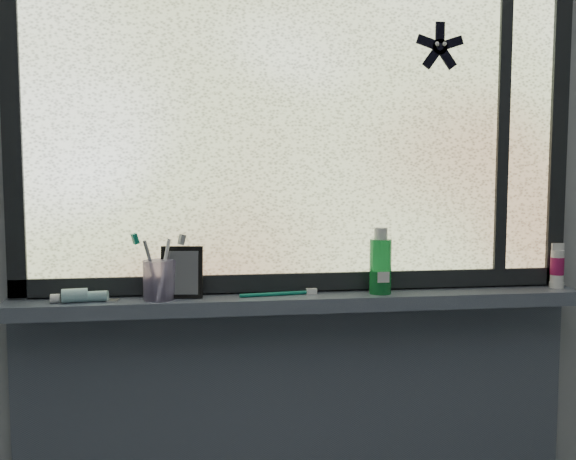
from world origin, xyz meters
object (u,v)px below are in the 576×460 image
(toothbrush_cup, at_px, (158,280))
(vanity_mirror, at_px, (182,272))
(mouthwash_bottle, at_px, (380,261))
(cream_tube, at_px, (557,264))

(toothbrush_cup, bearing_deg, vanity_mirror, 14.45)
(vanity_mirror, distance_m, mouthwash_bottle, 0.56)
(mouthwash_bottle, relative_size, cream_tube, 1.63)
(vanity_mirror, bearing_deg, toothbrush_cup, -157.62)
(vanity_mirror, xyz_separation_m, toothbrush_cup, (-0.06, -0.02, -0.02))
(mouthwash_bottle, distance_m, cream_tube, 0.55)
(vanity_mirror, height_order, cream_tube, vanity_mirror)
(vanity_mirror, relative_size, mouthwash_bottle, 0.92)
(toothbrush_cup, xyz_separation_m, cream_tube, (1.16, 0.02, 0.02))
(toothbrush_cup, distance_m, cream_tube, 1.17)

